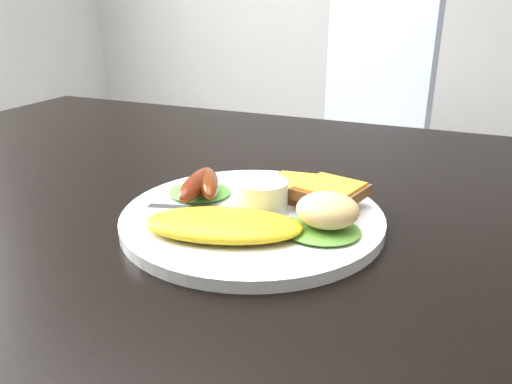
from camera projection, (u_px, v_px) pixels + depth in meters
name	position (u px, v px, depth m)	size (l,w,h in m)	color
dining_table	(202.00, 192.00, 0.68)	(1.20, 0.80, 0.04)	black
dining_chair	(360.00, 157.00, 1.76)	(0.44, 0.44, 0.05)	#9E884B
person	(446.00, 148.00, 0.99)	(0.50, 0.34, 1.40)	navy
plate	(252.00, 218.00, 0.54)	(0.28, 0.28, 0.01)	white
lettuce_left	(200.00, 192.00, 0.58)	(0.07, 0.07, 0.01)	green
lettuce_right	(321.00, 230.00, 0.49)	(0.08, 0.07, 0.01)	#4C972C
omelette	(223.00, 225.00, 0.48)	(0.16, 0.07, 0.02)	#D4B208
sausage_a	(197.00, 184.00, 0.56)	(0.02, 0.10, 0.02)	#67240A
sausage_b	(209.00, 183.00, 0.56)	(0.02, 0.09, 0.02)	#632F11
ramekin	(262.00, 195.00, 0.53)	(0.06, 0.06, 0.03)	white
toast_a	(302.00, 189.00, 0.58)	(0.07, 0.07, 0.01)	brown
toast_b	(330.00, 192.00, 0.54)	(0.07, 0.07, 0.01)	brown
potato_salad	(328.00, 210.00, 0.48)	(0.06, 0.06, 0.03)	beige
fork	(214.00, 210.00, 0.53)	(0.15, 0.01, 0.00)	#ADAFB7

